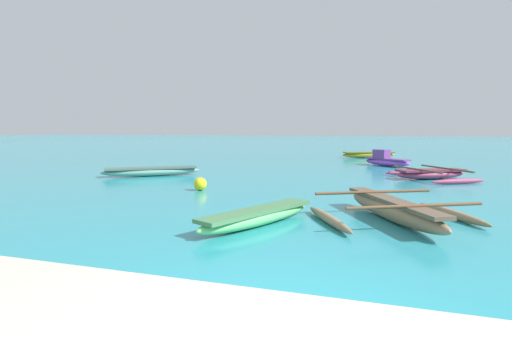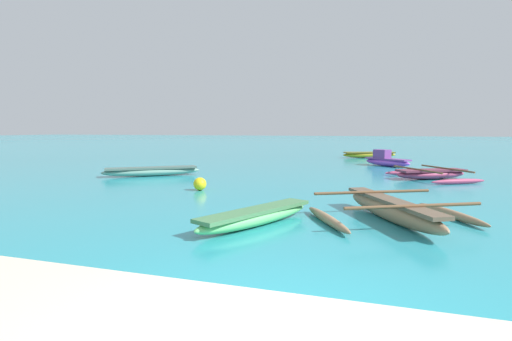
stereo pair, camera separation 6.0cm
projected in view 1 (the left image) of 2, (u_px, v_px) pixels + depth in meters
name	position (u px, v px, depth m)	size (l,w,h in m)	color
moored_boat_0	(369.00, 155.00, 28.35)	(3.87, 2.29, 0.42)	#AE9A21
moored_boat_1	(258.00, 216.00, 8.42)	(1.88, 3.29, 0.35)	#69CE75
moored_boat_2	(392.00, 210.00, 8.84)	(3.95, 3.72, 0.54)	#987756
moored_boat_3	(386.00, 160.00, 22.03)	(2.68, 2.44, 0.90)	#B554E1
moored_boat_4	(431.00, 174.00, 16.29)	(3.67, 4.03, 0.45)	#A6385D
moored_boat_5	(152.00, 171.00, 17.32)	(3.74, 3.08, 0.39)	#6E9E8E
mooring_buoy_0	(200.00, 184.00, 13.23)	(0.43, 0.43, 0.43)	yellow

